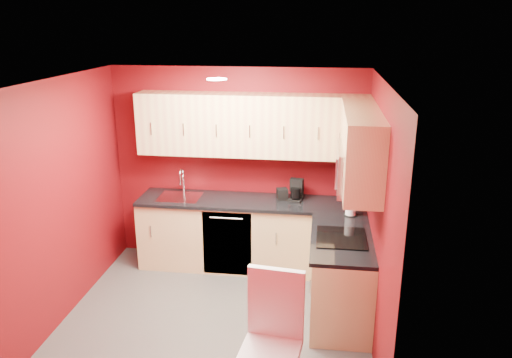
% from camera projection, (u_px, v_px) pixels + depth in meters
% --- Properties ---
extents(floor, '(3.20, 3.20, 0.00)m').
position_uv_depth(floor, '(216.00, 317.00, 5.34)').
color(floor, '#454441').
rests_on(floor, ground).
extents(ceiling, '(3.20, 3.20, 0.00)m').
position_uv_depth(ceiling, '(210.00, 81.00, 4.58)').
color(ceiling, white).
rests_on(ceiling, wall_back).
extents(wall_back, '(3.20, 0.00, 3.20)m').
position_uv_depth(wall_back, '(238.00, 166.00, 6.38)').
color(wall_back, '#5E090D').
rests_on(wall_back, floor).
extents(wall_front, '(3.20, 0.00, 3.20)m').
position_uv_depth(wall_front, '(168.00, 284.00, 3.54)').
color(wall_front, '#5E090D').
rests_on(wall_front, floor).
extents(wall_left, '(0.00, 3.00, 3.00)m').
position_uv_depth(wall_left, '(62.00, 201.00, 5.16)').
color(wall_left, '#5E090D').
rests_on(wall_left, floor).
extents(wall_right, '(0.00, 3.00, 3.00)m').
position_uv_depth(wall_right, '(378.00, 216.00, 4.76)').
color(wall_right, '#5E090D').
rests_on(wall_right, floor).
extents(base_cabinets_back, '(2.80, 0.60, 0.87)m').
position_uv_depth(base_cabinets_back, '(251.00, 235.00, 6.32)').
color(base_cabinets_back, '#E3BE82').
rests_on(base_cabinets_back, floor).
extents(base_cabinets_right, '(0.60, 1.30, 0.87)m').
position_uv_depth(base_cabinets_right, '(341.00, 277.00, 5.28)').
color(base_cabinets_right, '#E3BE82').
rests_on(base_cabinets_right, floor).
extents(countertop_back, '(2.80, 0.63, 0.04)m').
position_uv_depth(countertop_back, '(250.00, 202.00, 6.16)').
color(countertop_back, black).
rests_on(countertop_back, base_cabinets_back).
extents(countertop_right, '(0.63, 1.27, 0.04)m').
position_uv_depth(countertop_right, '(342.00, 239.00, 5.13)').
color(countertop_right, black).
rests_on(countertop_right, base_cabinets_right).
extents(upper_cabinets_back, '(2.80, 0.35, 0.75)m').
position_uv_depth(upper_cabinets_back, '(252.00, 125.00, 6.01)').
color(upper_cabinets_back, '#E7C983').
rests_on(upper_cabinets_back, wall_back).
extents(upper_cabinets_right, '(0.35, 1.55, 0.75)m').
position_uv_depth(upper_cabinets_right, '(360.00, 140.00, 5.00)').
color(upper_cabinets_right, '#E7C983').
rests_on(upper_cabinets_right, wall_right).
extents(microwave, '(0.42, 0.76, 0.42)m').
position_uv_depth(microwave, '(357.00, 168.00, 4.85)').
color(microwave, silver).
rests_on(microwave, upper_cabinets_right).
extents(cooktop, '(0.50, 0.55, 0.01)m').
position_uv_depth(cooktop, '(341.00, 238.00, 5.09)').
color(cooktop, black).
rests_on(cooktop, countertop_right).
extents(sink, '(0.52, 0.42, 0.35)m').
position_uv_depth(sink, '(180.00, 194.00, 6.28)').
color(sink, silver).
rests_on(sink, countertop_back).
extents(dishwasher_front, '(0.60, 0.02, 0.82)m').
position_uv_depth(dishwasher_front, '(227.00, 244.00, 6.07)').
color(dishwasher_front, black).
rests_on(dishwasher_front, base_cabinets_back).
extents(downlight, '(0.20, 0.20, 0.01)m').
position_uv_depth(downlight, '(217.00, 79.00, 4.87)').
color(downlight, white).
rests_on(downlight, ceiling).
extents(coffee_maker, '(0.20, 0.24, 0.27)m').
position_uv_depth(coffee_maker, '(296.00, 190.00, 6.11)').
color(coffee_maker, black).
rests_on(coffee_maker, countertop_back).
extents(napkin_holder, '(0.16, 0.16, 0.14)m').
position_uv_depth(napkin_holder, '(282.00, 194.00, 6.18)').
color(napkin_holder, black).
rests_on(napkin_holder, countertop_back).
extents(paper_towel, '(0.17, 0.17, 0.26)m').
position_uv_depth(paper_towel, '(351.00, 204.00, 5.65)').
color(paper_towel, white).
rests_on(paper_towel, countertop_right).
extents(dining_chair, '(0.52, 0.54, 1.15)m').
position_uv_depth(dining_chair, '(270.00, 346.00, 3.94)').
color(dining_chair, white).
rests_on(dining_chair, floor).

